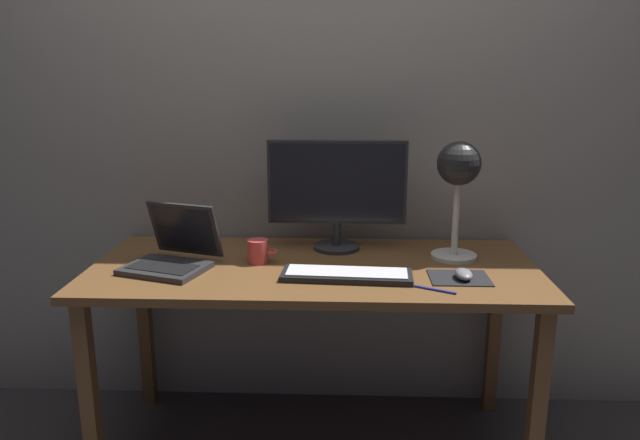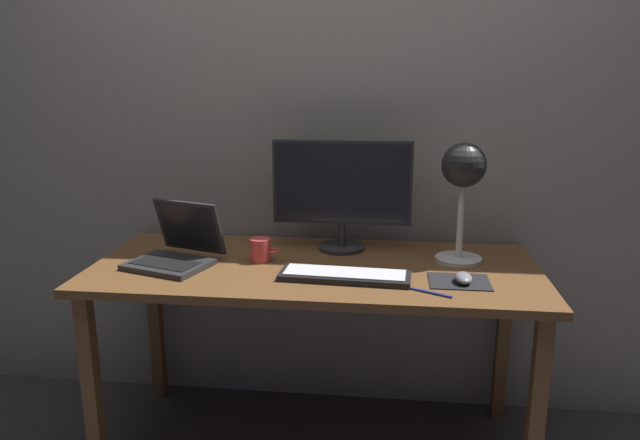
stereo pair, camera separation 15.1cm
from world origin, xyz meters
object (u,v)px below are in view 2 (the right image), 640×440
at_px(monitor, 342,188).
at_px(desk_lamp, 463,176).
at_px(laptop, 178,246).
at_px(keyboard_main, 345,275).
at_px(mouse, 463,278).
at_px(pen, 431,293).
at_px(coffee_mug, 261,250).

height_order(monitor, desk_lamp, desk_lamp).
bearing_deg(laptop, keyboard_main, -9.87).
height_order(keyboard_main, mouse, mouse).
height_order(monitor, laptop, monitor).
xyz_separation_m(mouse, pen, (-0.11, -0.11, -0.02)).
xyz_separation_m(desk_lamp, coffee_mug, (-0.72, -0.08, -0.27)).
bearing_deg(coffee_mug, mouse, -12.46).
xyz_separation_m(monitor, mouse, (0.43, -0.34, -0.22)).
distance_m(monitor, coffee_mug, 0.39).
height_order(desk_lamp, mouse, desk_lamp).
distance_m(monitor, pen, 0.60).
bearing_deg(monitor, coffee_mug, -146.94).
relative_size(mouse, pen, 0.69).
bearing_deg(laptop, monitor, 21.98).
relative_size(laptop, pen, 2.47).
distance_m(monitor, mouse, 0.59).
distance_m(keyboard_main, mouse, 0.39).
bearing_deg(desk_lamp, monitor, 167.22).
height_order(desk_lamp, coffee_mug, desk_lamp).
relative_size(monitor, pen, 3.81).
distance_m(laptop, desk_lamp, 1.06).
bearing_deg(monitor, desk_lamp, -12.78).
bearing_deg(coffee_mug, desk_lamp, 6.67).
relative_size(laptop, desk_lamp, 0.79).
bearing_deg(coffee_mug, keyboard_main, -25.85).
relative_size(monitor, coffee_mug, 4.79).
bearing_deg(pen, mouse, 43.90).
xyz_separation_m(desk_lamp, mouse, (-0.01, -0.24, -0.30)).
distance_m(desk_lamp, coffee_mug, 0.78).
bearing_deg(monitor, laptop, -158.02).
bearing_deg(mouse, laptop, 173.83).
bearing_deg(desk_lamp, coffee_mug, -173.33).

